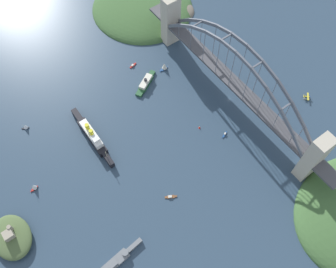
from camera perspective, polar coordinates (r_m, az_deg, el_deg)
ground_plane at (r=394.62m, az=9.50°, el=5.42°), size 1400.00×1400.00×0.00m
harbor_arch_bridge at (r=369.81m, az=10.20°, el=8.24°), size 269.84×18.12×76.66m
headland_east_shore at (r=483.70m, az=-3.68°, el=18.94°), size 126.80×123.95×22.51m
ocean_liner at (r=366.37m, az=-11.74°, el=-0.24°), size 76.69×9.33×18.07m
harbor_ferry_steamer at (r=399.34m, az=-3.50°, el=7.95°), size 23.39×35.11×8.57m
fort_island_mid_harbor at (r=348.48m, az=-23.14°, el=-14.51°), size 42.34×31.87×15.50m
seaplane_taxiing_near_bridge at (r=414.79m, az=20.78°, el=5.39°), size 8.54×8.54×5.00m
small_boat_0 at (r=410.93m, az=-0.56°, el=10.49°), size 5.98×10.32×9.49m
small_boat_1 at (r=369.24m, az=8.80°, el=-0.05°), size 4.25×8.29×2.18m
small_boat_2 at (r=393.59m, az=-21.30°, el=1.09°), size 5.50×7.24×6.87m
small_boat_3 at (r=337.22m, az=0.40°, el=-9.73°), size 7.03×10.55×1.86m
small_boat_4 at (r=418.28m, az=-5.49°, el=10.55°), size 3.69×9.48×2.07m
small_boat_5 at (r=358.79m, az=-20.12°, el=-7.73°), size 4.96×7.96×8.04m
channel_marker_buoy at (r=369.97m, az=4.92°, el=1.03°), size 2.20×2.20×2.75m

